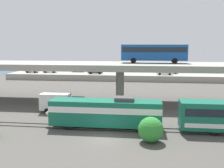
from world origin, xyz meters
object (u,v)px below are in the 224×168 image
Objects in this scene: parked_car_4 at (32,70)px; parked_car_0 at (95,71)px; service_truck_west at (61,102)px; parked_car_1 at (164,72)px; transit_bus_on_overpass at (154,52)px; parked_car_2 at (171,71)px; parked_car_3 at (78,70)px; train_locomotive at (100,112)px; parked_car_5 at (50,70)px.

parked_car_0 is at bearing 178.38° from parked_car_4.
parked_car_1 is at bearing 65.31° from service_truck_west.
parked_car_0 is at bearing 118.84° from transit_bus_on_overpass.
parked_car_2 is 29.69m from parked_car_3.
train_locomotive is 20.30m from transit_bus_on_overpass.
parked_car_0 is at bearing -6.49° from parked_car_5.
parked_car_0 is 0.99× the size of parked_car_5.
transit_bus_on_overpass is 35.59m from parked_car_0.
parked_car_3 is (-27.39, 5.10, -0.00)m from parked_car_1.
service_truck_west is 1.65× the size of parked_car_3.
parked_car_3 is at bearing 123.42° from transit_bus_on_overpass.
transit_bus_on_overpass is at bearing -97.38° from parked_car_1.
service_truck_west is 44.80m from parked_car_1.
transit_bus_on_overpass is 1.76× the size of service_truck_west.
parked_car_5 is (-8.51, -3.23, 0.00)m from parked_car_3.
train_locomotive is at bearing 101.36° from parked_car_0.
parked_car_2 and parked_car_3 have the same top height.
parked_car_5 is at bearing 134.69° from transit_bus_on_overpass.
parked_car_0 is 23.32m from parked_car_2.
parked_car_2 is (6.21, 34.09, -6.84)m from transit_bus_on_overpass.
train_locomotive reaches higher than service_truck_west.
train_locomotive is 57.34m from parked_car_4.
parked_car_4 and parked_car_5 have the same top height.
parked_car_3 and parked_car_4 have the same top height.
parked_car_0 is (-2.08, 40.85, 0.91)m from service_truck_west.
parked_car_1 is 41.32m from parked_car_4.
transit_bus_on_overpass is at bearing 118.84° from parked_car_0.
service_truck_west is (-14.77, -10.26, -7.75)m from transit_bus_on_overpass.
transit_bus_on_overpass reaches higher than parked_car_0.
transit_bus_on_overpass is at bearing 79.68° from parked_car_2.
service_truck_west is 45.92m from parked_car_5.
parked_car_4 is at bearing 178.99° from parked_car_1.
parked_car_1 is at bearing -103.03° from train_locomotive.
service_truck_west is at bearing -43.93° from train_locomotive.
parked_car_1 is 35.95m from parked_car_5.
parked_car_3 is at bearing -2.79° from parked_car_2.
service_truck_west is 1.51× the size of parked_car_0.
parked_car_0 is 1.09× the size of parked_car_3.
parked_car_2 is at bearing -176.16° from parked_car_4.
parked_car_4 is at bearing 118.62° from service_truck_west.
parked_car_0 is 15.21m from parked_car_5.
parked_car_2 and parked_car_5 have the same top height.
parked_car_2 is 1.03× the size of parked_car_4.
transit_bus_on_overpass is (7.17, 17.58, 7.19)m from train_locomotive.
parked_car_1 is (3.94, 30.44, -6.84)m from transit_bus_on_overpass.
parked_car_1 is (20.79, -0.15, 0.00)m from parked_car_0.
train_locomotive is 53.37m from parked_car_2.
train_locomotive reaches higher than parked_car_3.
parked_car_5 is (-38.17, -1.78, 0.00)m from parked_car_2.
transit_bus_on_overpass is 2.60× the size of parked_car_1.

